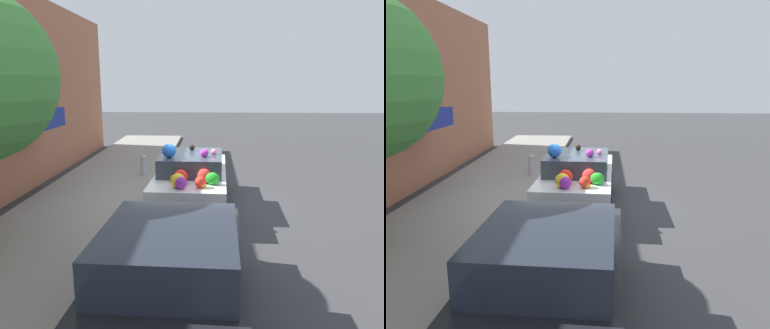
# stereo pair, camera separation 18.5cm
# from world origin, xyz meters

# --- Properties ---
(ground_plane) EXTENTS (60.00, 60.00, 0.00)m
(ground_plane) POSITION_xyz_m (0.00, 0.00, 0.00)
(ground_plane) COLOR #38383A
(sidewalk_curb) EXTENTS (24.00, 3.20, 0.13)m
(sidewalk_curb) POSITION_xyz_m (0.00, 2.70, 0.06)
(sidewalk_curb) COLOR gray
(sidewalk_curb) RESTS_ON ground
(fire_hydrant) EXTENTS (0.20, 0.20, 0.70)m
(fire_hydrant) POSITION_xyz_m (2.74, 1.63, 0.47)
(fire_hydrant) COLOR #B2B2B7
(fire_hydrant) RESTS_ON sidewalk_curb
(art_car) EXTENTS (4.22, 1.85, 1.77)m
(art_car) POSITION_xyz_m (-0.07, -0.14, 0.77)
(art_car) COLOR silver
(art_car) RESTS_ON ground
(parked_car_plain) EXTENTS (4.32, 1.95, 1.53)m
(parked_car_plain) POSITION_xyz_m (-5.12, -0.15, 0.78)
(parked_car_plain) COLOR black
(parked_car_plain) RESTS_ON ground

